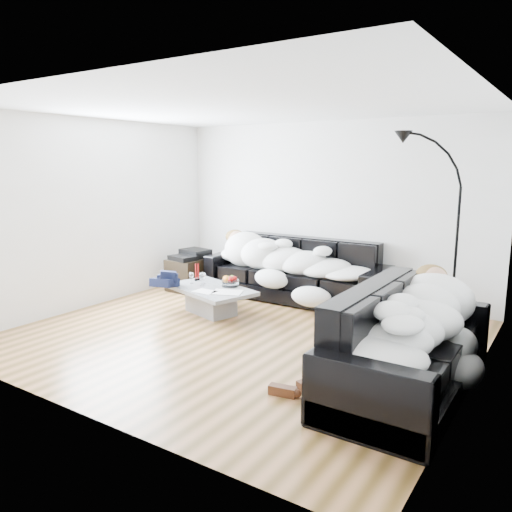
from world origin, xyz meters
The scene contains 24 objects.
ground centered at (0.00, 0.00, 0.00)m, with size 5.00×5.00×0.00m, color brown.
wall_back centered at (0.00, 2.25, 1.30)m, with size 5.00×0.02×2.60m, color silver.
wall_left centered at (-2.50, 0.00, 1.30)m, with size 0.02×4.50×2.60m, color silver.
wall_right centered at (2.50, 0.00, 1.30)m, with size 0.02×4.50×2.60m, color silver.
ceiling centered at (0.00, 0.00, 2.60)m, with size 5.00×5.00×0.00m, color white.
sofa_back centered at (-0.27, 1.75, 0.44)m, with size 2.71×0.94×0.89m, color black.
sofa_right centered at (2.05, -0.34, 0.45)m, with size 2.24×0.96×0.91m, color black.
sleeper_back centered at (-0.27, 1.70, 0.65)m, with size 2.29×0.79×0.46m, color white, non-canonical shape.
sleeper_right centered at (2.05, -0.34, 0.65)m, with size 1.92×0.81×0.47m, color white, non-canonical shape.
teal_cushion centered at (1.99, 0.35, 0.72)m, with size 0.36×0.30×0.20m, color #0C5445.
coffee_table centered at (-0.85, 0.49, 0.18)m, with size 1.22×0.71×0.35m, color #939699.
fruit_bowl centered at (-0.68, 0.70, 0.43)m, with size 0.24×0.24×0.15m, color white.
wine_glass_a centered at (-1.06, 0.59, 0.44)m, with size 0.07×0.07×0.16m, color white.
wine_glass_b centered at (-1.21, 0.53, 0.43)m, with size 0.07×0.07×0.16m, color white.
wine_glass_c centered at (-1.01, 0.50, 0.45)m, with size 0.08×0.08×0.19m, color white.
candle_left centered at (-1.28, 0.69, 0.47)m, with size 0.04×0.04×0.24m, color maroon.
candle_right centered at (-1.27, 0.74, 0.47)m, with size 0.04×0.04×0.23m, color maroon.
newspaper_a centered at (-0.51, 0.40, 0.36)m, with size 0.37×0.29×0.01m, color silver.
newspaper_b centered at (-0.77, 0.27, 0.36)m, with size 0.29×0.21×0.01m, color silver.
navy_jacket centered at (-1.35, 0.21, 0.52)m, with size 0.34×0.29×0.17m, color black, non-canonical shape.
shoes centered at (1.26, -1.01, 0.05)m, with size 0.42×0.30×0.09m, color #472311, non-canonical shape.
av_cabinet centered at (-1.93, 1.37, 0.25)m, with size 0.50×0.73×0.50m, color black.
stereo centered at (-1.93, 1.37, 0.57)m, with size 0.44×0.34×0.13m, color black.
floor_lamp centered at (1.96, 1.76, 1.05)m, with size 0.76×0.31×2.10m, color black, non-canonical shape.
Camera 1 is at (3.21, -4.58, 1.98)m, focal length 35.00 mm.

